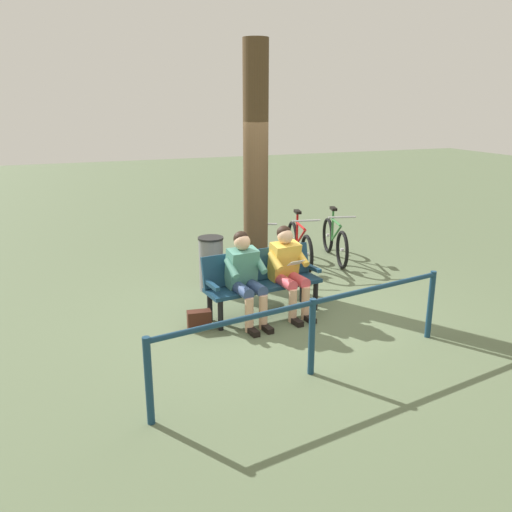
# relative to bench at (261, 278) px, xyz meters

# --- Properties ---
(ground_plane) EXTENTS (40.00, 40.00, 0.00)m
(ground_plane) POSITION_rel_bench_xyz_m (-0.24, 0.20, -0.51)
(ground_plane) COLOR #566647
(bench) EXTENTS (1.65, 0.67, 0.87)m
(bench) POSITION_rel_bench_xyz_m (0.00, 0.00, 0.00)
(bench) COLOR navy
(bench) RESTS_ON ground
(person_reading) EXTENTS (0.52, 0.80, 1.20)m
(person_reading) POSITION_rel_bench_xyz_m (-0.34, 0.12, 0.16)
(person_reading) COLOR gold
(person_reading) RESTS_ON ground
(person_companion) EXTENTS (0.52, 0.80, 1.20)m
(person_companion) POSITION_rel_bench_xyz_m (0.30, 0.20, 0.16)
(person_companion) COLOR #4C8C7A
(person_companion) RESTS_ON ground
(handbag) EXTENTS (0.31, 0.17, 0.24)m
(handbag) POSITION_rel_bench_xyz_m (0.93, 0.20, -0.39)
(handbag) COLOR #3F1E14
(handbag) RESTS_ON ground
(tree_trunk) EXTENTS (0.37, 0.37, 3.63)m
(tree_trunk) POSITION_rel_bench_xyz_m (-0.33, -1.06, 1.31)
(tree_trunk) COLOR #4C3823
(tree_trunk) RESTS_ON ground
(litter_bin) EXTENTS (0.39, 0.39, 0.83)m
(litter_bin) POSITION_rel_bench_xyz_m (0.37, -1.13, -0.09)
(litter_bin) COLOR slate
(litter_bin) RESTS_ON ground
(bicycle_silver) EXTENTS (0.58, 1.64, 0.94)m
(bicycle_silver) POSITION_rel_bench_xyz_m (-2.17, -1.84, -0.15)
(bicycle_silver) COLOR black
(bicycle_silver) RESTS_ON ground
(bicycle_purple) EXTENTS (0.51, 1.66, 0.94)m
(bicycle_purple) POSITION_rel_bench_xyz_m (-1.45, -1.83, -0.15)
(bicycle_purple) COLOR black
(bicycle_purple) RESTS_ON ground
(bicycle_black) EXTENTS (0.78, 1.55, 0.94)m
(bicycle_black) POSITION_rel_bench_xyz_m (-0.77, -1.84, -0.15)
(bicycle_black) COLOR black
(bicycle_black) RESTS_ON ground
(railing_fence) EXTENTS (3.57, 0.65, 0.85)m
(railing_fence) POSITION_rel_bench_xyz_m (0.12, 1.74, 0.10)
(railing_fence) COLOR navy
(railing_fence) RESTS_ON ground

